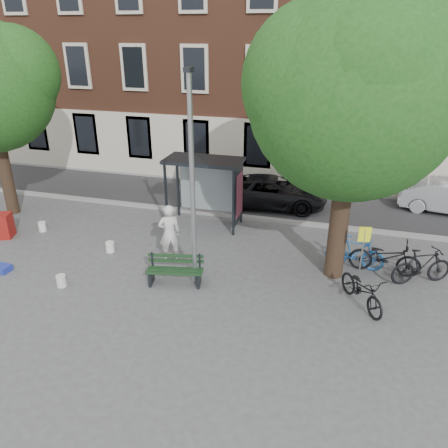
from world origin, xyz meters
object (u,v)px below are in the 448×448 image
lamppost (193,194)px  bike_a (385,257)px  bike_c (362,290)px  painter (169,233)px  bike_b (355,252)px  notice_sign (363,244)px  bus_shelter (215,177)px  bike_d (422,266)px  car_dark (272,192)px  bench (175,271)px

lamppost → bike_a: (5.48, 2.01, -2.23)m
bike_a → bike_c: (-0.68, -2.02, -0.06)m
painter → bike_b: bearing=163.2°
notice_sign → bus_shelter: bearing=136.5°
lamppost → bus_shelter: 4.24m
painter → bike_c: bearing=143.1°
bike_a → painter: bearing=102.1°
notice_sign → bike_d: bearing=13.4°
bike_a → notice_sign: (-0.76, -1.17, 0.90)m
painter → car_dark: 6.13m
bench → car_dark: bearing=64.7°
bike_c → notice_sign: notice_sign is taller
bike_a → bike_c: size_ratio=1.11×
bus_shelter → bike_a: 6.58m
bus_shelter → bike_c: size_ratio=1.49×
lamppost → bus_shelter: size_ratio=2.14×
bike_a → car_dark: (-4.33, 4.63, 0.08)m
lamppost → bus_shelter: bearing=98.4°
car_dark → notice_sign: notice_sign is taller
bike_c → painter: bearing=137.5°
bus_shelter → notice_sign: (5.33, -3.26, -0.46)m
notice_sign → car_dark: bearing=109.5°
bike_b → bike_c: bearing=-169.3°
bike_d → car_dark: (-5.35, 4.96, 0.07)m
lamppost → notice_sign: size_ratio=3.07×
bench → car_dark: car_dark is taller
bench → notice_sign: 5.46m
bike_b → notice_sign: size_ratio=0.92×
bench → bike_d: 7.29m
lamppost → painter: lamppost is taller
bench → painter: bearing=106.0°
bike_b → car_dark: bearing=41.9°
bike_b → notice_sign: 1.55m
painter → bench: size_ratio=1.11×
bench → bike_c: bike_c is taller
car_dark → bike_d: bearing=-137.1°
bike_b → bike_a: bearing=-90.0°
lamppost → notice_sign: (4.72, 0.84, -1.33)m
painter → bike_b: size_ratio=1.06×
bike_d → lamppost: bearing=79.4°
bike_b → bike_d: bearing=-97.0°
lamppost → notice_sign: 4.98m
bike_a → bike_b: bike_a is taller
bike_a → bench: bearing=114.7°
lamppost → bike_d: lamppost is taller
painter → bike_b: (5.79, 1.09, -0.42)m
bike_c → car_dark: bearing=85.7°
bike_c → lamppost: bearing=146.9°
bike_d → car_dark: bearing=22.0°
painter → notice_sign: bearing=151.0°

